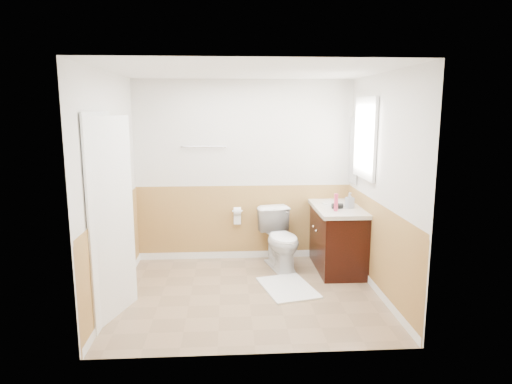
{
  "coord_description": "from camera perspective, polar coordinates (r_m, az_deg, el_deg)",
  "views": [
    {
      "loc": [
        -0.22,
        -4.89,
        2.1
      ],
      "look_at": [
        0.1,
        0.25,
        1.15
      ],
      "focal_mm": 31.55,
      "sensor_mm": 36.0,
      "label": 1
    }
  ],
  "objects": [
    {
      "name": "wainscot_right",
      "position": [
        5.42,
        15.1,
        -7.09
      ],
      "size": [
        0.0,
        2.6,
        2.6
      ],
      "primitive_type": "plane",
      "rotation": [
        1.57,
        0.0,
        -1.57
      ],
      "color": "#AA8144",
      "rests_on": "floor"
    },
    {
      "name": "countertop",
      "position": [
        5.99,
        10.26,
        -1.99
      ],
      "size": [
        0.6,
        1.15,
        0.05
      ],
      "primitive_type": "cube",
      "color": "beige",
      "rests_on": "vanity_cabinet"
    },
    {
      "name": "window_frame",
      "position": [
        5.74,
        13.65,
        6.67
      ],
      "size": [
        0.04,
        0.8,
        1.0
      ],
      "primitive_type": "cube",
      "color": "white",
      "rests_on": "wall_right"
    },
    {
      "name": "hair_dryer_body",
      "position": [
        5.82,
        10.26,
        -1.76
      ],
      "size": [
        0.14,
        0.07,
        0.07
      ],
      "primitive_type": "cylinder",
      "rotation": [
        0.0,
        1.57,
        0.0
      ],
      "color": "black",
      "rests_on": "countertop"
    },
    {
      "name": "faucet",
      "position": [
        6.16,
        11.67,
        -0.8
      ],
      "size": [
        0.02,
        0.02,
        0.14
      ],
      "primitive_type": "cylinder",
      "color": "silver",
      "rests_on": "countertop"
    },
    {
      "name": "tp_roll",
      "position": [
        6.28,
        -2.39,
        -2.44
      ],
      "size": [
        0.1,
        0.11,
        0.11
      ],
      "primitive_type": "cylinder",
      "rotation": [
        0.0,
        1.57,
        0.0
      ],
      "color": "white",
      "rests_on": "tp_holder_bar"
    },
    {
      "name": "floor",
      "position": [
        5.33,
        -0.93,
        -12.77
      ],
      "size": [
        3.0,
        3.0,
        0.0
      ],
      "primitive_type": "plane",
      "color": "#8C7051",
      "rests_on": "ground"
    },
    {
      "name": "soap_dispenser",
      "position": [
        5.89,
        11.8,
        -1.02
      ],
      "size": [
        0.11,
        0.11,
        0.2
      ],
      "primitive_type": "imported",
      "rotation": [
        0.0,
        0.0,
        0.2
      ],
      "color": "#9399A6",
      "rests_on": "countertop"
    },
    {
      "name": "window_glass",
      "position": [
        5.75,
        13.8,
        6.67
      ],
      "size": [
        0.01,
        0.7,
        0.9
      ],
      "primitive_type": "cube",
      "color": "white",
      "rests_on": "wall_right"
    },
    {
      "name": "bath_mat",
      "position": [
        5.48,
        4.04,
        -12.0
      ],
      "size": [
        0.72,
        0.91,
        0.02
      ],
      "primitive_type": "cube",
      "rotation": [
        0.0,
        0.0,
        0.24
      ],
      "color": "white",
      "rests_on": "floor"
    },
    {
      "name": "lotion_bottle",
      "position": [
        5.67,
        10.11,
        -1.3
      ],
      "size": [
        0.05,
        0.05,
        0.22
      ],
      "primitive_type": "cylinder",
      "color": "#C93457",
      "rests_on": "countertop"
    },
    {
      "name": "towel_bar",
      "position": [
        6.16,
        -6.66,
        5.74
      ],
      "size": [
        0.62,
        0.02,
        0.02
      ],
      "primitive_type": "cylinder",
      "rotation": [
        0.0,
        1.57,
        0.0
      ],
      "color": "silver",
      "rests_on": "wall_back"
    },
    {
      "name": "door_frame",
      "position": [
        4.73,
        -18.87,
        -3.19
      ],
      "size": [
        0.02,
        0.92,
        2.1
      ],
      "primitive_type": "cube",
      "color": "white",
      "rests_on": "wall_left"
    },
    {
      "name": "door_knob",
      "position": [
        5.03,
        -16.35,
        -3.2
      ],
      "size": [
        0.06,
        0.06,
        0.06
      ],
      "primitive_type": "sphere",
      "color": "silver",
      "rests_on": "door"
    },
    {
      "name": "vanity_knob_right",
      "position": [
        6.09,
        7.29,
        -4.37
      ],
      "size": [
        0.03,
        0.03,
        0.03
      ],
      "primitive_type": "sphere",
      "color": "silver",
      "rests_on": "vanity_cabinet"
    },
    {
      "name": "wainscot_front",
      "position": [
        3.95,
        -0.05,
        -13.48
      ],
      "size": [
        3.0,
        0.0,
        3.0
      ],
      "primitive_type": "plane",
      "rotation": [
        -1.57,
        0.0,
        0.0
      ],
      "color": "#AA8144",
      "rests_on": "floor"
    },
    {
      "name": "wall_back",
      "position": [
        6.25,
        -1.52,
        2.64
      ],
      "size": [
        3.0,
        0.0,
        3.0
      ],
      "primitive_type": "plane",
      "rotation": [
        1.57,
        0.0,
        0.0
      ],
      "color": "silver",
      "rests_on": "floor"
    },
    {
      "name": "sink_basin",
      "position": [
        6.13,
        10.03,
        -1.37
      ],
      "size": [
        0.36,
        0.36,
        0.02
      ],
      "primitive_type": "cylinder",
      "color": "silver",
      "rests_on": "countertop"
    },
    {
      "name": "wall_right",
      "position": [
        5.25,
        15.61,
        0.75
      ],
      "size": [
        0.0,
        3.0,
        3.0
      ],
      "primitive_type": "plane",
      "rotation": [
        1.57,
        0.0,
        -1.57
      ],
      "color": "silver",
      "rests_on": "floor"
    },
    {
      "name": "ceiling",
      "position": [
        4.91,
        -1.02,
        15.13
      ],
      "size": [
        3.0,
        3.0,
        0.0
      ],
      "primitive_type": "plane",
      "rotation": [
        3.14,
        0.0,
        0.0
      ],
      "color": "white",
      "rests_on": "floor"
    },
    {
      "name": "mirror_panel",
      "position": [
        6.25,
        12.24,
        5.17
      ],
      "size": [
        0.02,
        0.35,
        0.9
      ],
      "primitive_type": "cube",
      "color": "silver",
      "rests_on": "wall_right"
    },
    {
      "name": "wainscot_back",
      "position": [
        6.38,
        -1.49,
        -4.06
      ],
      "size": [
        3.0,
        0.0,
        3.0
      ],
      "primitive_type": "plane",
      "rotation": [
        1.57,
        0.0,
        0.0
      ],
      "color": "#AA8144",
      "rests_on": "floor"
    },
    {
      "name": "hair_dryer_handle",
      "position": [
        5.86,
        9.87,
        -1.97
      ],
      "size": [
        0.03,
        0.03,
        0.07
      ],
      "primitive_type": "cylinder",
      "color": "black",
      "rests_on": "countertop"
    },
    {
      "name": "vanity_cabinet",
      "position": [
        6.1,
        10.22,
        -5.89
      ],
      "size": [
        0.55,
        1.1,
        0.8
      ],
      "primitive_type": "cube",
      "color": "black",
      "rests_on": "floor"
    },
    {
      "name": "tp_sheet",
      "position": [
        6.3,
        -2.38,
        -3.41
      ],
      "size": [
        0.1,
        0.01,
        0.16
      ],
      "primitive_type": "cube",
      "color": "white",
      "rests_on": "tp_roll"
    },
    {
      "name": "vanity_knob_left",
      "position": [
        5.9,
        7.66,
        -4.86
      ],
      "size": [
        0.03,
        0.03,
        0.03
      ],
      "primitive_type": "sphere",
      "color": "silver",
      "rests_on": "vanity_cabinet"
    },
    {
      "name": "wainscot_left",
      "position": [
        5.3,
        -17.39,
        -7.62
      ],
      "size": [
        0.0,
        2.6,
        2.6
      ],
      "primitive_type": "plane",
      "rotation": [
        1.57,
        0.0,
        1.57
      ],
      "color": "#AA8144",
      "rests_on": "floor"
    },
    {
      "name": "wall_left",
      "position": [
        5.12,
        -17.98,
        0.39
      ],
      "size": [
        0.0,
        3.0,
        3.0
      ],
      "primitive_type": "plane",
      "rotation": [
        1.57,
        0.0,
        1.57
      ],
      "color": "silver",
      "rests_on": "floor"
    },
    {
      "name": "door",
      "position": [
        4.72,
        -17.97,
        -3.31
      ],
      "size": [
        0.29,
        0.78,
        2.04
      ],
      "primitive_type": "cube",
      "rotation": [
        0.0,
        0.0,
        -0.31
      ],
      "color": "white",
      "rests_on": "wall_left"
    },
    {
      "name": "wall_front",
      "position": [
        3.69,
        -0.04,
        -2.86
      ],
      "size": [
        3.0,
        0.0,
        3.0
      ],
      "primitive_type": "plane",
      "rotation": [
        -1.57,
        0.0,
        0.0
      ],
      "color": "silver",
      "rests_on": "floor"
    },
    {
      "name": "tp_holder_bar",
      "position": [
        6.28,
        -2.39,
        -2.44
      ],
      "size": [
        0.14,
        0.02,
        0.02
      ],
      "primitive_type": "cylinder",
      "rotation": [
        0.0,
        1.57,
        0.0
      ],
      "color": "silver",
      "rests_on": "wall_back"
    },
    {
      "name": "toilet",
      "position": [
        6.03,
        3.17,
        -5.98
      ],
      "size": [
        0.61,
        0.85,
        0.79
      ],
      "primitive_type": "imported",
      "rotation": [
        0.0,
        0.0,
        0.24
      ],
      "color": "white",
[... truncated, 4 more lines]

